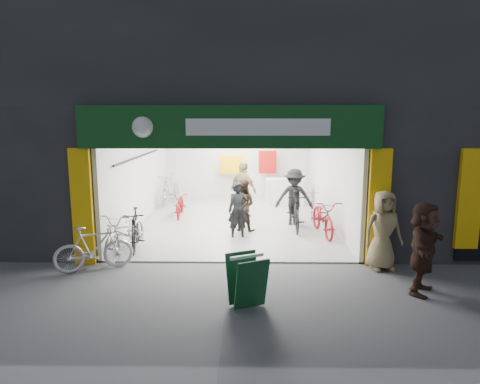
{
  "coord_description": "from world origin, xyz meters",
  "views": [
    {
      "loc": [
        0.36,
        -9.22,
        3.26
      ],
      "look_at": [
        0.2,
        1.5,
        1.37
      ],
      "focal_mm": 32.0,
      "sensor_mm": 36.0,
      "label": 1
    }
  ],
  "objects_px": {
    "bike_left_front": "(126,233)",
    "parked_bike": "(94,248)",
    "pedestrian_near": "(383,230)",
    "sandwich_board": "(247,279)",
    "bike_right_front": "(296,211)"
  },
  "relations": [
    {
      "from": "bike_right_front",
      "to": "parked_bike",
      "type": "xyz_separation_m",
      "value": [
        -4.69,
        -3.4,
        -0.07
      ]
    },
    {
      "from": "parked_bike",
      "to": "sandwich_board",
      "type": "height_order",
      "value": "parked_bike"
    },
    {
      "from": "bike_left_front",
      "to": "parked_bike",
      "type": "bearing_deg",
      "value": -100.51
    },
    {
      "from": "bike_right_front",
      "to": "pedestrian_near",
      "type": "distance_m",
      "value": 3.55
    },
    {
      "from": "bike_left_front",
      "to": "bike_right_front",
      "type": "xyz_separation_m",
      "value": [
        4.3,
        2.31,
        0.02
      ]
    },
    {
      "from": "bike_left_front",
      "to": "parked_bike",
      "type": "height_order",
      "value": "bike_left_front"
    },
    {
      "from": "bike_right_front",
      "to": "pedestrian_near",
      "type": "bearing_deg",
      "value": -63.1
    },
    {
      "from": "pedestrian_near",
      "to": "bike_left_front",
      "type": "bearing_deg",
      "value": 160.52
    },
    {
      "from": "bike_left_front",
      "to": "parked_bike",
      "type": "relative_size",
      "value": 1.25
    },
    {
      "from": "bike_left_front",
      "to": "pedestrian_near",
      "type": "distance_m",
      "value": 5.88
    },
    {
      "from": "pedestrian_near",
      "to": "sandwich_board",
      "type": "bearing_deg",
      "value": -157.28
    },
    {
      "from": "bike_left_front",
      "to": "parked_bike",
      "type": "xyz_separation_m",
      "value": [
        -0.39,
        -1.1,
        -0.05
      ]
    },
    {
      "from": "bike_left_front",
      "to": "pedestrian_near",
      "type": "bearing_deg",
      "value": 0.29
    },
    {
      "from": "pedestrian_near",
      "to": "bike_right_front",
      "type": "bearing_deg",
      "value": 104.39
    },
    {
      "from": "sandwich_board",
      "to": "parked_bike",
      "type": "bearing_deg",
      "value": 127.34
    }
  ]
}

